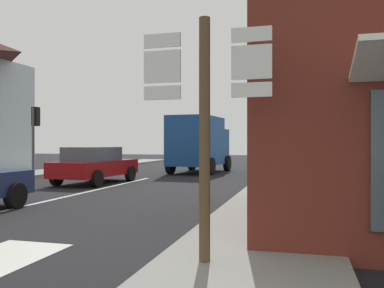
# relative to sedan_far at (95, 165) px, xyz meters

# --- Properties ---
(ground_plane) EXTENTS (80.00, 80.00, 0.00)m
(ground_plane) POSITION_rel_sedan_far_xyz_m (1.21, 0.77, -0.76)
(ground_plane) COLOR black
(sidewalk_right) EXTENTS (2.42, 44.00, 0.14)m
(sidewalk_right) POSITION_rel_sedan_far_xyz_m (7.46, -1.23, -0.69)
(sidewalk_right) COLOR gray
(sidewalk_right) RESTS_ON ground
(lane_centre_stripe) EXTENTS (0.16, 12.00, 0.01)m
(lane_centre_stripe) POSITION_rel_sedan_far_xyz_m (1.21, -3.23, -0.75)
(lane_centre_stripe) COLOR silver
(lane_centre_stripe) RESTS_ON ground
(sedan_far) EXTENTS (2.16, 4.29, 1.47)m
(sedan_far) POSITION_rel_sedan_far_xyz_m (0.00, 0.00, 0.00)
(sedan_far) COLOR maroon
(sedan_far) RESTS_ON ground
(delivery_truck) EXTENTS (2.79, 5.15, 3.05)m
(delivery_truck) POSITION_rel_sedan_far_xyz_m (2.63, 6.91, 0.89)
(delivery_truck) COLOR #19478C
(delivery_truck) RESTS_ON ground
(route_sign_post) EXTENTS (1.66, 0.14, 3.20)m
(route_sign_post) POSITION_rel_sedan_far_xyz_m (6.91, -9.90, 1.15)
(route_sign_post) COLOR brown
(route_sign_post) RESTS_ON ground
(traffic_light_far_right) EXTENTS (0.30, 0.49, 3.54)m
(traffic_light_far_right) POSITION_rel_sedan_far_xyz_m (6.56, 8.80, 1.86)
(traffic_light_far_right) COLOR #47474C
(traffic_light_far_right) RESTS_ON ground
(traffic_light_near_left) EXTENTS (0.30, 0.49, 3.35)m
(traffic_light_near_left) POSITION_rel_sedan_far_xyz_m (-4.14, 1.84, 1.72)
(traffic_light_near_left) COLOR #47474C
(traffic_light_near_left) RESTS_ON ground
(traffic_light_near_right) EXTENTS (0.30, 0.49, 3.51)m
(traffic_light_near_right) POSITION_rel_sedan_far_xyz_m (6.56, 1.85, 1.84)
(traffic_light_near_right) COLOR #47474C
(traffic_light_near_right) RESTS_ON ground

